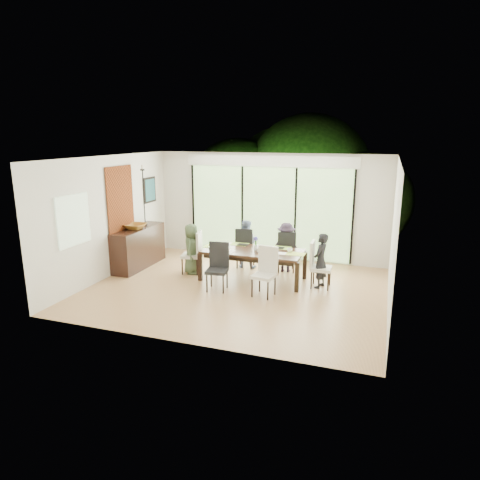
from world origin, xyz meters
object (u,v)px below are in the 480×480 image
(chair_far_right, at_px, (286,251))
(sideboard, at_px, (139,247))
(chair_right_end, at_px, (321,265))
(table_top, at_px, (253,251))
(person_far_left, at_px, (245,244))
(cup_b, at_px, (258,250))
(chair_near_left, at_px, (217,267))
(person_far_right, at_px, (286,247))
(vase, at_px, (256,247))
(person_right_end, at_px, (321,261))
(chair_left_end, at_px, (191,252))
(laptop, at_px, (215,247))
(person_left_end, at_px, (192,249))
(chair_near_right, at_px, (264,272))
(bowl, at_px, (135,226))
(cup_a, at_px, (226,244))
(chair_far_left, at_px, (246,247))
(cup_c, at_px, (290,250))

(chair_far_right, distance_m, sideboard, 3.55)
(chair_right_end, distance_m, chair_far_right, 1.27)
(table_top, height_order, person_far_left, person_far_left)
(person_far_left, bearing_deg, chair_right_end, 156.10)
(table_top, xyz_separation_m, person_far_left, (-0.45, 0.83, -0.07))
(cup_b, relative_size, sideboard, 0.05)
(chair_right_end, distance_m, chair_near_left, 2.18)
(chair_far_right, bearing_deg, person_far_left, -13.80)
(person_far_right, bearing_deg, vase, 52.33)
(person_right_end, bearing_deg, chair_left_end, -75.99)
(person_right_end, bearing_deg, person_far_left, -99.26)
(chair_right_end, height_order, sideboard, chair_right_end)
(table_top, height_order, vase, vase)
(chair_right_end, bearing_deg, laptop, 90.84)
(person_left_end, distance_m, person_right_end, 2.96)
(sideboard, bearing_deg, vase, 0.47)
(chair_near_right, distance_m, bowl, 3.54)
(chair_near_left, bearing_deg, chair_near_right, -7.66)
(cup_a, relative_size, cup_b, 1.24)
(chair_left_end, xyz_separation_m, person_left_end, (0.02, 0.00, 0.09))
(person_far_left, relative_size, sideboard, 0.68)
(cup_b, bearing_deg, chair_right_end, 4.24)
(vase, bearing_deg, person_right_end, -2.00)
(cup_b, bearing_deg, bowl, 179.51)
(person_right_end, height_order, laptop, person_right_end)
(laptop, height_order, sideboard, sideboard)
(person_far_right, bearing_deg, person_left_end, 17.23)
(chair_near_left, height_order, sideboard, chair_near_left)
(bowl, bearing_deg, vase, 2.40)
(chair_right_end, height_order, chair_far_left, same)
(table_top, distance_m, chair_far_right, 1.02)
(chair_near_right, distance_m, laptop, 1.57)
(chair_far_left, relative_size, cup_c, 8.87)
(sideboard, distance_m, bowl, 0.55)
(chair_far_right, distance_m, cup_c, 0.82)
(chair_left_end, bearing_deg, bowl, -98.81)
(chair_near_right, xyz_separation_m, cup_b, (-0.35, 0.77, 0.22))
(chair_far_left, distance_m, person_far_right, 1.00)
(chair_near_left, distance_m, bowl, 2.59)
(cup_c, bearing_deg, chair_left_end, -177.51)
(cup_b, bearing_deg, chair_near_left, -130.17)
(chair_far_right, height_order, chair_near_left, same)
(vase, xyz_separation_m, cup_a, (-0.75, 0.10, -0.01))
(person_far_right, relative_size, cup_a, 10.40)
(chair_near_left, relative_size, vase, 9.17)
(chair_far_right, bearing_deg, chair_left_end, 7.57)
(sideboard, bearing_deg, person_right_end, -0.34)
(table_top, bearing_deg, cup_c, 7.13)
(chair_near_right, bearing_deg, sideboard, 174.51)
(chair_far_left, bearing_deg, chair_near_right, 112.61)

